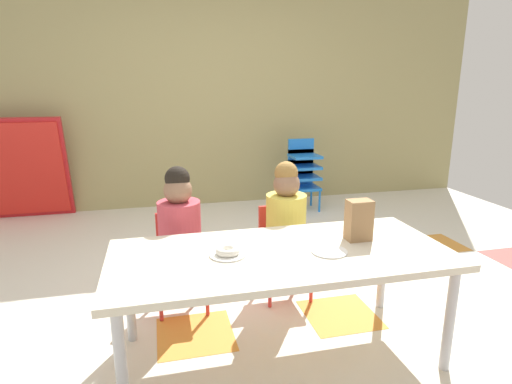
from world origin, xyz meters
The scene contains 11 objects.
ground_plane centered at (0.00, 0.00, -0.01)m, with size 6.66×4.65×0.02m.
back_wall centered at (0.00, 2.33, 1.39)m, with size 6.66×0.10×2.78m, color tan.
craft_table centered at (-0.03, -0.73, 0.53)m, with size 1.70×0.75×0.58m.
seated_child_near_camera centered at (-0.49, -0.13, 0.55)m, with size 0.34×0.34×0.92m.
seated_child_middle_seat centered at (0.19, -0.13, 0.55)m, with size 0.32×0.32×0.92m.
kid_chair_blue_stack centered at (1.01, 1.79, 0.46)m, with size 0.32×0.30×0.80m.
folded_activity_table centered at (-1.98, 2.13, 0.54)m, with size 0.90×0.29×1.09m.
paper_bag_brown centered at (0.42, -0.67, 0.69)m, with size 0.13×0.09×0.22m, color #9E754C.
paper_plate_near_edge centered at (-0.30, -0.72, 0.59)m, with size 0.18×0.18×0.01m, color white.
paper_plate_center_table centered at (0.20, -0.79, 0.59)m, with size 0.18×0.18×0.01m, color white.
donut_powdered_on_plate centered at (-0.30, -0.72, 0.61)m, with size 0.12×0.12×0.04m, color white.
Camera 1 is at (-0.61, -2.59, 1.39)m, focal length 29.21 mm.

